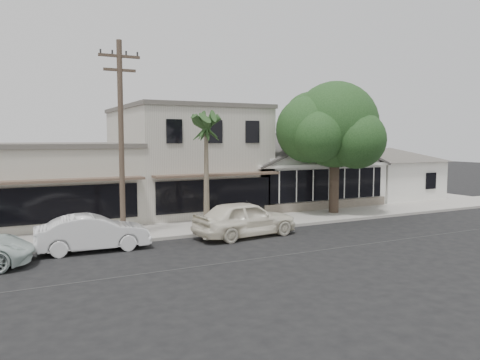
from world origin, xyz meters
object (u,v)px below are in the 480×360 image
utility_pole (121,137)px  car_1 (93,233)px  car_0 (245,219)px  shade_tree (332,128)px

utility_pole → car_1: bearing=-148.9°
car_0 → car_1: 7.03m
car_0 → car_1: car_0 is taller
utility_pole → car_0: bearing=-12.8°
shade_tree → car_0: bearing=-155.9°
utility_pole → shade_tree: bearing=9.5°
car_0 → shade_tree: shade_tree is taller
utility_pole → shade_tree: size_ratio=1.10×
utility_pole → car_0: 6.91m
utility_pole → car_1: (-1.47, -0.89, -4.03)m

